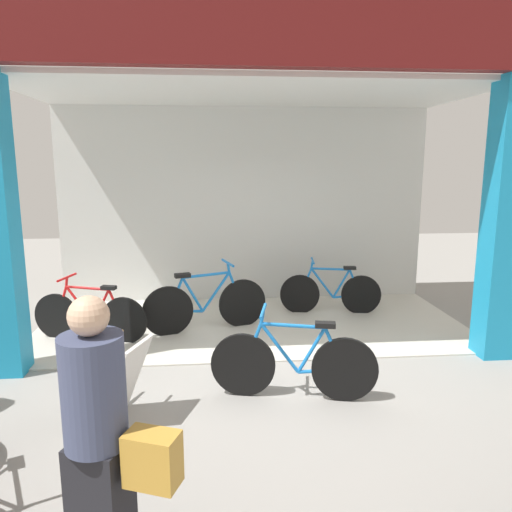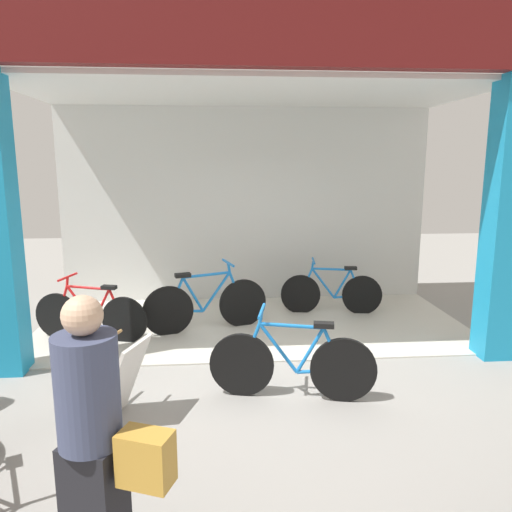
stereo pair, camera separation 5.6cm
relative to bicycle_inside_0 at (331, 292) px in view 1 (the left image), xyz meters
name	(u,v)px [view 1 (the left image)]	position (x,y,z in m)	size (l,w,h in m)	color
ground_plane	(261,363)	(-1.26, -1.80, -0.34)	(20.15, 20.15, 0.00)	gray
shop_facade	(251,171)	(-1.26, -0.33, 1.86)	(6.28, 3.11, 4.11)	beige
bicycle_inside_0	(331,292)	(0.00, 0.00, 0.00)	(1.55, 0.43, 0.86)	black
bicycle_inside_1	(206,304)	(-1.92, -0.63, 0.04)	(1.70, 0.60, 0.97)	black
bicycle_inside_2	(90,316)	(-3.43, -0.88, 0.00)	(1.53, 0.51, 0.87)	black
bicycle_parked_0	(294,364)	(-1.03, -2.68, 0.02)	(1.63, 0.48, 0.91)	black
sandwich_board_sign	(111,379)	(-2.76, -2.93, 0.04)	(0.77, 0.68, 0.78)	silver
pedestrian_1	(102,446)	(-2.41, -4.76, 0.51)	(0.67, 0.45, 1.67)	black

